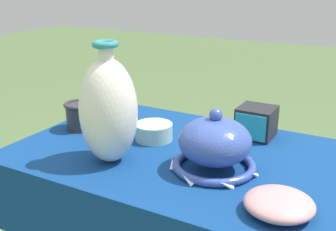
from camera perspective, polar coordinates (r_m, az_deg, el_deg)
name	(u,v)px	position (r m, az deg, el deg)	size (l,w,h in m)	color
display_table	(176,184)	(1.28, 1.11, -9.29)	(0.94, 0.64, 0.79)	brown
vase_tall_bulbous	(108,110)	(1.14, -8.07, 0.76)	(0.16, 0.16, 0.33)	white
vase_dome_bell	(215,146)	(1.11, 6.34, -4.10)	(0.23, 0.24, 0.17)	#3851A8
mosaic_tile_box	(256,122)	(1.36, 11.85, -0.88)	(0.11, 0.12, 0.10)	#232328
pot_squat_celadon	(154,132)	(1.31, -1.94, -2.19)	(0.12, 0.12, 0.05)	#A8CCB7
cup_wide_charcoal	(79,115)	(1.42, -11.96, 0.04)	(0.10, 0.10, 0.09)	#2D2D33
jar_round_terracotta	(115,100)	(1.48, -7.14, 2.04)	(0.11, 0.11, 0.16)	#BC6642
bowl_shallow_rose	(279,204)	(0.96, 14.82, -11.47)	(0.15, 0.15, 0.05)	#D19399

